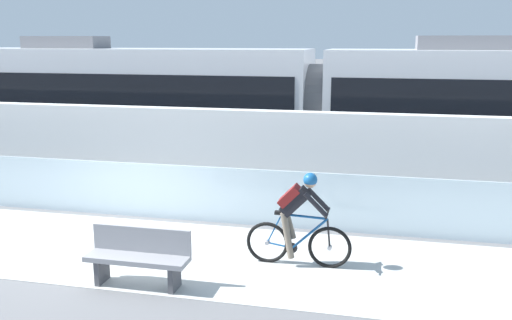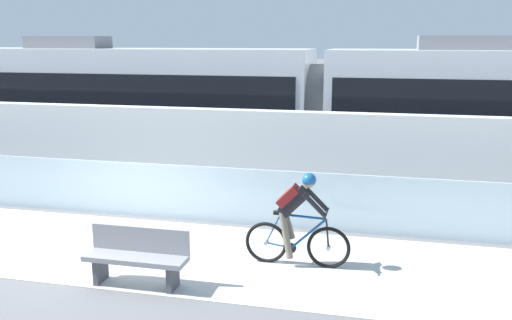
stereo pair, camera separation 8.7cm
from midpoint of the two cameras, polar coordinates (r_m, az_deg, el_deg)
The scene contains 9 objects.
ground_plane at distance 10.59m, azimuth -15.43°, elevation -8.66°, with size 200.00×200.00×0.00m, color slate.
bike_path_deck at distance 10.59m, azimuth -15.43°, elevation -8.63°, with size 32.00×3.20×0.01m, color beige.
glass_parapet at distance 11.98m, azimuth -11.38°, elevation -3.05°, with size 32.00×0.05×1.17m, color silver.
concrete_barrier_wall at distance 13.48m, azimuth -8.30°, elevation 0.87°, with size 32.00×0.36×2.13m, color white.
tram_rail_near at distance 15.98m, azimuth -4.93°, elevation -1.13°, with size 32.00×0.08×0.01m, color #595654.
tram_rail_far at distance 17.31m, azimuth -3.45°, elevation -0.05°, with size 32.00×0.08×0.01m, color #595654.
tram at distance 15.68m, azimuth 6.63°, elevation 5.59°, with size 22.56×2.54×3.81m.
cyclist_on_bike at distance 9.19m, azimuth 4.51°, elevation -6.19°, with size 1.77×0.58×1.61m.
bench at distance 8.77m, azimuth -11.88°, elevation -9.58°, with size 1.60×0.45×0.89m.
Camera 2 is at (4.95, -8.61, 3.71)m, focal length 38.76 mm.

